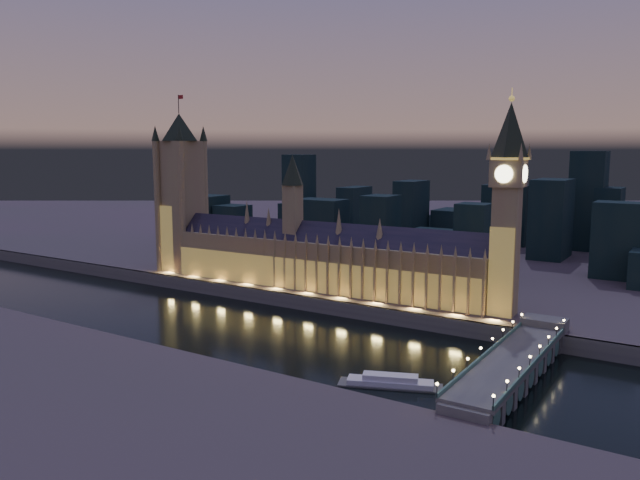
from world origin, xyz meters
The scene contains 9 objects.
ground_plane centered at (0.00, 0.00, 0.00)m, with size 2000.00×2000.00×0.00m, color black.
north_bank centered at (0.00, 520.00, 4.00)m, with size 2000.00×960.00×8.00m, color #4A483F.
embankment_wall centered at (0.00, 41.00, 4.00)m, with size 2000.00×2.50×8.00m, color #514E4C.
palace_of_westminster centered at (0.35, 61.74, 26.37)m, with size 202.00×25.22×78.00m.
victoria_tower centered at (-110.00, 61.92, 65.69)m, with size 31.68×31.68×116.46m.
elizabeth_tower centered at (108.00, 61.92, 69.16)m, with size 18.00×18.00×109.66m.
westminster_bridge centered at (132.03, -3.45, 5.99)m, with size 19.13×113.00×15.90m.
river_boat centered at (94.35, -35.04, 1.56)m, with size 39.93×23.02×4.50m.
city_backdrop centered at (35.83, 245.86, 31.25)m, with size 459.39×215.63×79.78m.
Camera 1 is at (193.78, -239.58, 88.69)m, focal length 35.00 mm.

